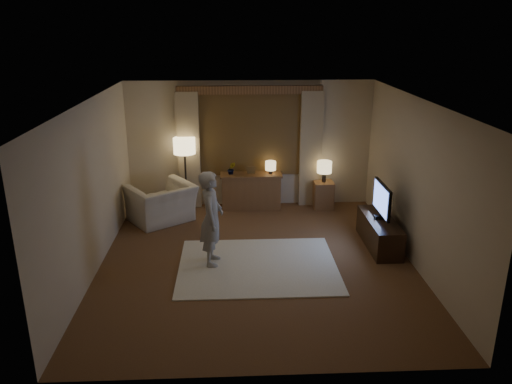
{
  "coord_description": "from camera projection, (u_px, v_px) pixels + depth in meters",
  "views": [
    {
      "loc": [
        -0.36,
        -7.28,
        3.69
      ],
      "look_at": [
        0.02,
        0.6,
        0.99
      ],
      "focal_mm": 35.0,
      "sensor_mm": 36.0,
      "label": 1
    }
  ],
  "objects": [
    {
      "name": "table_lamp_side",
      "position": [
        324.0,
        168.0,
        10.19
      ],
      "size": [
        0.3,
        0.3,
        0.44
      ],
      "color": "black",
      "rests_on": "side_table"
    },
    {
      "name": "room",
      "position": [
        255.0,
        174.0,
        8.13
      ],
      "size": [
        5.04,
        5.54,
        2.64
      ],
      "color": "brown",
      "rests_on": "ground"
    },
    {
      "name": "table_lamp_sideboard",
      "position": [
        271.0,
        166.0,
        10.18
      ],
      "size": [
        0.22,
        0.22,
        0.3
      ],
      "color": "black",
      "rests_on": "sideboard"
    },
    {
      "name": "rug",
      "position": [
        258.0,
        266.0,
        7.94
      ],
      "size": [
        2.5,
        2.0,
        0.02
      ],
      "primitive_type": "cube",
      "color": "#F3EBCC",
      "rests_on": "floor"
    },
    {
      "name": "person",
      "position": [
        212.0,
        218.0,
        7.78
      ],
      "size": [
        0.4,
        0.58,
        1.53
      ],
      "primitive_type": "imported",
      "rotation": [
        0.0,
        0.0,
        1.51
      ],
      "color": "#AFABA2",
      "rests_on": "rug"
    },
    {
      "name": "floor_lamp",
      "position": [
        184.0,
        150.0,
        9.98
      ],
      "size": [
        0.44,
        0.44,
        1.51
      ],
      "color": "black",
      "rests_on": "floor"
    },
    {
      "name": "plant",
      "position": [
        231.0,
        169.0,
        10.16
      ],
      "size": [
        0.17,
        0.13,
        0.3
      ],
      "primitive_type": "imported",
      "color": "#999999",
      "rests_on": "sideboard"
    },
    {
      "name": "picture_frame",
      "position": [
        251.0,
        171.0,
        10.19
      ],
      "size": [
        0.16,
        0.02,
        0.2
      ],
      "primitive_type": "cube",
      "color": "brown",
      "rests_on": "sideboard"
    },
    {
      "name": "tv_stand",
      "position": [
        379.0,
        232.0,
        8.6
      ],
      "size": [
        0.45,
        1.4,
        0.5
      ],
      "primitive_type": "cube",
      "color": "black",
      "rests_on": "floor"
    },
    {
      "name": "side_table",
      "position": [
        323.0,
        195.0,
        10.38
      ],
      "size": [
        0.4,
        0.4,
        0.56
      ],
      "primitive_type": "cube",
      "color": "brown",
      "rests_on": "floor"
    },
    {
      "name": "sideboard",
      "position": [
        251.0,
        192.0,
        10.34
      ],
      "size": [
        1.2,
        0.4,
        0.7
      ],
      "primitive_type": "cube",
      "color": "brown",
      "rests_on": "floor"
    },
    {
      "name": "armchair",
      "position": [
        162.0,
        203.0,
        9.63
      ],
      "size": [
        1.5,
        1.47,
        0.74
      ],
      "primitive_type": "imported",
      "rotation": [
        0.0,
        0.0,
        -2.52
      ],
      "color": "beige",
      "rests_on": "floor"
    },
    {
      "name": "tv",
      "position": [
        382.0,
        200.0,
        8.41
      ],
      "size": [
        0.21,
        0.86,
        0.62
      ],
      "color": "black",
      "rests_on": "tv_stand"
    }
  ]
}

